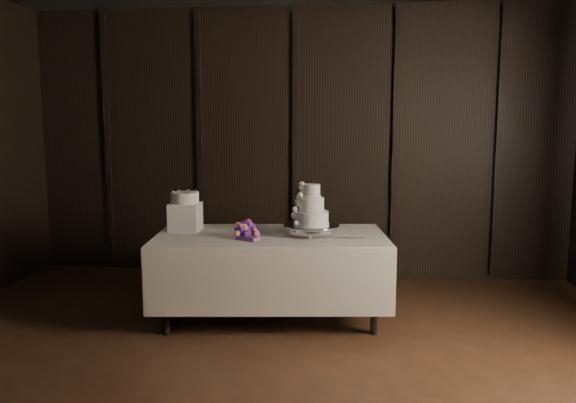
% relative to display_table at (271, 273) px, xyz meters
% --- Properties ---
extents(room, '(6.08, 7.08, 3.08)m').
position_rel_display_table_xyz_m(room, '(0.06, -1.93, 1.08)').
color(room, black).
rests_on(room, ground).
extents(display_table, '(2.10, 1.26, 0.76)m').
position_rel_display_table_xyz_m(display_table, '(0.00, 0.00, 0.00)').
color(display_table, silver).
rests_on(display_table, ground).
extents(cake_stand, '(0.61, 0.61, 0.09)m').
position_rel_display_table_xyz_m(cake_stand, '(0.35, 0.01, 0.39)').
color(cake_stand, silver).
rests_on(cake_stand, display_table).
extents(wedding_cake, '(0.34, 0.29, 0.35)m').
position_rel_display_table_xyz_m(wedding_cake, '(0.33, -0.00, 0.57)').
color(wedding_cake, white).
rests_on(wedding_cake, cake_stand).
extents(bouquet, '(0.43, 0.48, 0.19)m').
position_rel_display_table_xyz_m(bouquet, '(-0.20, -0.15, 0.41)').
color(bouquet, '#C14959').
rests_on(bouquet, display_table).
extents(box_pedestal, '(0.27, 0.27, 0.25)m').
position_rel_display_table_xyz_m(box_pedestal, '(-0.78, 0.08, 0.47)').
color(box_pedestal, white).
rests_on(box_pedestal, display_table).
extents(small_cake, '(0.31, 0.31, 0.10)m').
position_rel_display_table_xyz_m(small_cake, '(-0.78, 0.08, 0.64)').
color(small_cake, white).
rests_on(small_cake, box_pedestal).
extents(cake_knife, '(0.37, 0.08, 0.01)m').
position_rel_display_table_xyz_m(cake_knife, '(0.58, -0.10, 0.35)').
color(cake_knife, silver).
rests_on(cake_knife, display_table).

